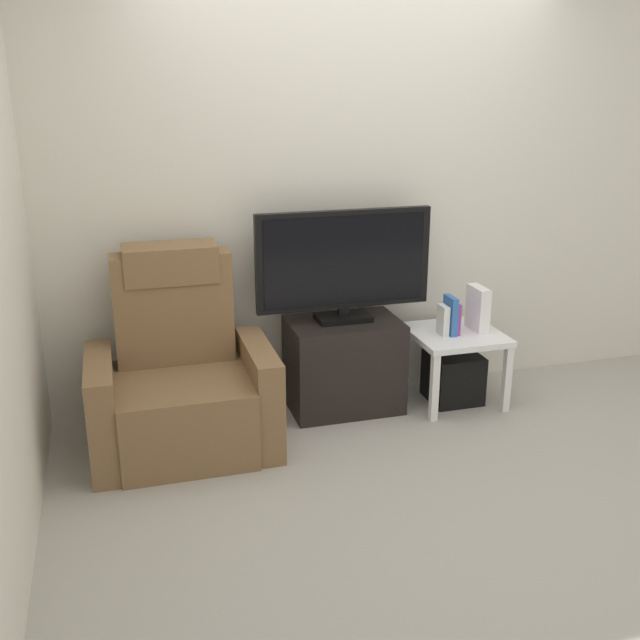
{
  "coord_description": "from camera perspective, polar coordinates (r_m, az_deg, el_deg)",
  "views": [
    {
      "loc": [
        -1.41,
        -3.12,
        1.95
      ],
      "look_at": [
        -0.38,
        0.5,
        0.7
      ],
      "focal_mm": 41.42,
      "sensor_mm": 36.0,
      "label": 1
    }
  ],
  "objects": [
    {
      "name": "subwoofer_box",
      "position": [
        4.71,
        10.24,
        -4.35
      ],
      "size": [
        0.31,
        0.31,
        0.31
      ],
      "primitive_type": "cube",
      "color": "black",
      "rests_on": "ground"
    },
    {
      "name": "book_leftmost",
      "position": [
        4.52,
        9.49,
        -0.0
      ],
      "size": [
        0.04,
        0.11,
        0.18
      ],
      "primitive_type": "cube",
      "color": "white",
      "rests_on": "side_table"
    },
    {
      "name": "game_console",
      "position": [
        4.64,
        12.1,
        0.89
      ],
      "size": [
        0.07,
        0.2,
        0.27
      ],
      "primitive_type": "cube",
      "color": "white",
      "rests_on": "side_table"
    },
    {
      "name": "recliner_armchair",
      "position": [
        4.09,
        -10.7,
        -4.65
      ],
      "size": [
        0.98,
        0.78,
        1.08
      ],
      "rotation": [
        0.0,
        0.0,
        -0.05
      ],
      "color": "brown",
      "rests_on": "ground"
    },
    {
      "name": "ground_plane",
      "position": [
        3.94,
        7.44,
        -11.45
      ],
      "size": [
        6.4,
        6.4,
        0.0
      ],
      "primitive_type": "plane",
      "color": "#9E998E"
    },
    {
      "name": "television",
      "position": [
        4.32,
        1.86,
        4.42
      ],
      "size": [
        1.05,
        0.2,
        0.66
      ],
      "color": "black",
      "rests_on": "tv_stand"
    },
    {
      "name": "book_rightmost",
      "position": [
        4.55,
        10.36,
        0.14
      ],
      "size": [
        0.03,
        0.12,
        0.19
      ],
      "primitive_type": "cube",
      "color": "purple",
      "rests_on": "side_table"
    },
    {
      "name": "side_table",
      "position": [
        4.63,
        10.4,
        -1.74
      ],
      "size": [
        0.54,
        0.54,
        0.45
      ],
      "color": "white",
      "rests_on": "ground"
    },
    {
      "name": "book_middle",
      "position": [
        4.53,
        10.03,
        0.36
      ],
      "size": [
        0.04,
        0.14,
        0.24
      ],
      "primitive_type": "cube",
      "color": "#3366B2",
      "rests_on": "side_table"
    },
    {
      "name": "tv_stand",
      "position": [
        4.49,
        1.85,
        -3.45
      ],
      "size": [
        0.67,
        0.44,
        0.56
      ],
      "color": "black",
      "rests_on": "ground"
    },
    {
      "name": "wall_back",
      "position": [
        4.53,
        2.43,
        10.09
      ],
      "size": [
        6.4,
        0.06,
        2.6
      ],
      "primitive_type": "cube",
      "color": "beige",
      "rests_on": "ground"
    }
  ]
}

